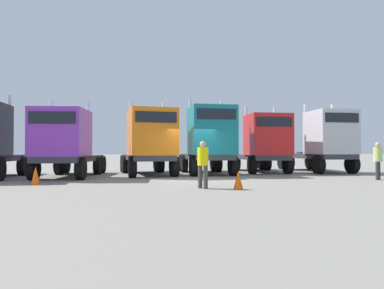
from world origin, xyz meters
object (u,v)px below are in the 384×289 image
Objects in this scene: visitor_in_hivis at (203,161)px; traffic_cone_mid at (238,180)px; semi_truck_purple at (65,142)px; semi_truck_teal at (209,139)px; traffic_cone_near at (36,176)px; semi_truck_red at (264,143)px; semi_truck_silver at (325,141)px; visitor_with_camera at (378,158)px; semi_truck_orange at (150,141)px.

traffic_cone_mid is (1.09, -0.70, -0.68)m from visitor_in_hivis.
semi_truck_teal is at bearing 104.12° from semi_truck_purple.
semi_truck_purple is 9.69m from traffic_cone_mid.
semi_truck_teal is (7.77, -0.12, 0.22)m from semi_truck_purple.
semi_truck_red is at bearing 16.67° from traffic_cone_near.
semi_truck_silver is at bearing 85.74° from semi_truck_red.
visitor_in_hivis is at bearing -117.62° from visitor_with_camera.
semi_truck_orange is at bearing -154.88° from visitor_with_camera.
semi_truck_teal reaches higher than traffic_cone_near.
semi_truck_orange reaches higher than semi_truck_purple.
semi_truck_orange is 9.37× the size of traffic_cone_mid.
traffic_cone_mid is (-5.54, -7.81, -1.52)m from semi_truck_red.
semi_truck_teal is 3.91m from semi_truck_red.
semi_truck_silver is at bearing 87.26° from semi_truck_orange.
visitor_in_hivis is 6.89m from traffic_cone_near.
semi_truck_orange is 7.24m from semi_truck_red.
semi_truck_purple is 4.40m from semi_truck_orange.
semi_truck_silver is (10.99, -0.81, 0.08)m from semi_truck_orange.
semi_truck_teal is at bearing 41.80° from visitor_in_hivis.
semi_truck_silver is at bearing 133.64° from visitor_with_camera.
semi_truck_purple is 1.05× the size of semi_truck_orange.
visitor_in_hivis reaches higher than traffic_cone_near.
semi_truck_purple is 7.77m from semi_truck_teal.
visitor_with_camera is at bearing 59.82° from semi_truck_orange.
traffic_cone_near is at bearing -61.25° from semi_truck_teal.
traffic_cone_mid is at bearing -44.99° from semi_truck_silver.
traffic_cone_mid is at bearing -29.65° from traffic_cone_near.
visitor_in_hivis is (5.01, -6.68, -0.80)m from semi_truck_purple.
traffic_cone_near is at bearing 125.50° from visitor_in_hivis.
visitor_with_camera reaches higher than traffic_cone_near.
visitor_with_camera reaches higher than visitor_in_hivis.
traffic_cone_mid is (-8.07, -1.60, -0.71)m from visitor_with_camera.
semi_truck_purple is 15.32m from visitor_with_camera.
semi_truck_red is at bearing 106.66° from semi_truck_teal.
semi_truck_orange is 11.52m from visitor_with_camera.
visitor_with_camera is at bearing 11.19° from traffic_cone_mid.
visitor_in_hivis is at bearing -29.09° from traffic_cone_near.
semi_truck_teal is at bearing 77.08° from traffic_cone_mid.
traffic_cone_mid is at bearing -112.03° from visitor_with_camera.
semi_truck_teal reaches higher than visitor_with_camera.
semi_truck_silver reaches higher than semi_truck_orange.
semi_truck_teal reaches higher than traffic_cone_mid.
semi_truck_orange reaches higher than visitor_with_camera.
traffic_cone_near is (-15.16, 2.44, -0.67)m from visitor_with_camera.
semi_truck_red is at bearing 92.98° from semi_truck_orange.
semi_truck_silver reaches higher than visitor_with_camera.
semi_truck_orange is at bearing 69.66° from visitor_in_hivis.
semi_truck_silver reaches higher than visitor_in_hivis.
semi_truck_silver is 10.03× the size of traffic_cone_mid.
semi_truck_orange is 3.53× the size of visitor_in_hivis.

